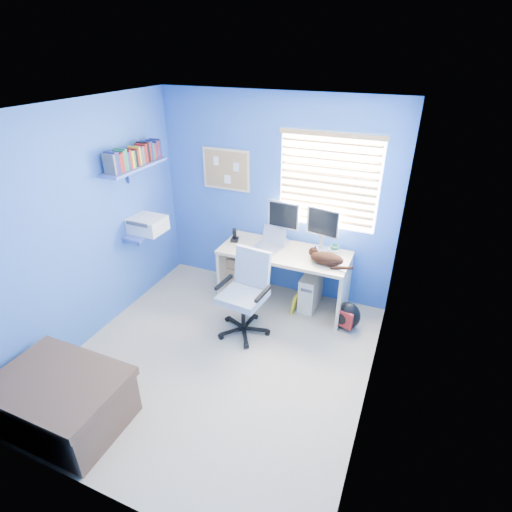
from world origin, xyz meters
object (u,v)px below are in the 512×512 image
at_px(tower_pc, 311,290).
at_px(office_chair, 245,304).
at_px(desk, 284,278).
at_px(laptop, 268,240).
at_px(cat, 327,259).

xyz_separation_m(tower_pc, office_chair, (-0.55, -0.76, 0.14)).
xyz_separation_m(desk, laptop, (-0.22, 0.01, 0.48)).
relative_size(laptop, cat, 0.87).
bearing_deg(cat, desk, -166.56).
distance_m(tower_pc, office_chair, 0.95).
xyz_separation_m(desk, tower_pc, (0.34, 0.07, -0.14)).
height_order(desk, laptop, laptop).
bearing_deg(laptop, office_chair, -73.81).
height_order(cat, tower_pc, cat).
height_order(cat, office_chair, office_chair).
bearing_deg(desk, cat, -11.12).
bearing_deg(office_chair, laptop, 90.31).
relative_size(cat, office_chair, 0.39).
distance_m(cat, tower_pc, 0.64).
height_order(desk, cat, cat).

